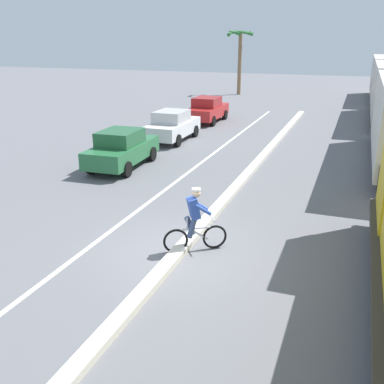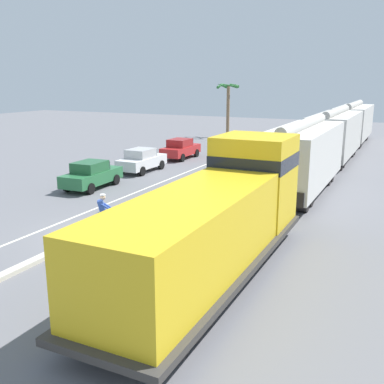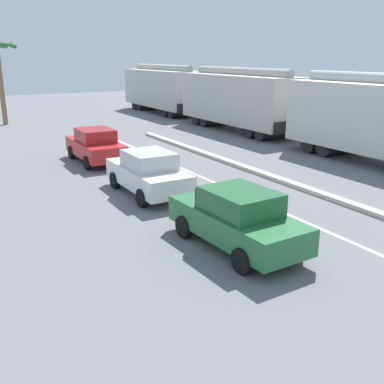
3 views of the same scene
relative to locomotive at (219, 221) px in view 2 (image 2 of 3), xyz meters
The scene contains 12 objects.
ground_plane 6.47m from the locomotive, 168.70° to the left, with size 120.00×120.00×0.00m, color slate.
median_curb 9.60m from the locomotive, 130.20° to the left, with size 0.36×36.00×0.16m, color beige.
lane_stripe 11.29m from the locomotive, 139.66° to the left, with size 0.14×36.00×0.01m, color silver.
locomotive is the anchor object (origin of this frame).
hopper_car_lead 12.16m from the locomotive, 90.00° to the left, with size 2.90×10.60×4.18m.
hopper_car_middle 23.76m from the locomotive, 90.00° to the left, with size 2.90×10.60×4.18m.
hopper_car_trailing 35.36m from the locomotive, 90.00° to the left, with size 2.90×10.60×4.18m.
parked_car_green 13.91m from the locomotive, 145.53° to the left, with size 1.98×4.27×1.62m.
parked_car_white 17.68m from the locomotive, 130.44° to the left, with size 1.84×4.20×1.62m.
parked_car_red 22.57m from the locomotive, 120.58° to the left, with size 1.85×4.21×1.62m.
cyclist 6.05m from the locomotive, 166.22° to the left, with size 1.45×1.01×1.71m.
palm_tree_near 37.28m from the locomotive, 111.04° to the left, with size 2.70×2.78×6.08m.
Camera 2 is at (11.44, -14.20, 6.27)m, focal length 42.00 mm.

